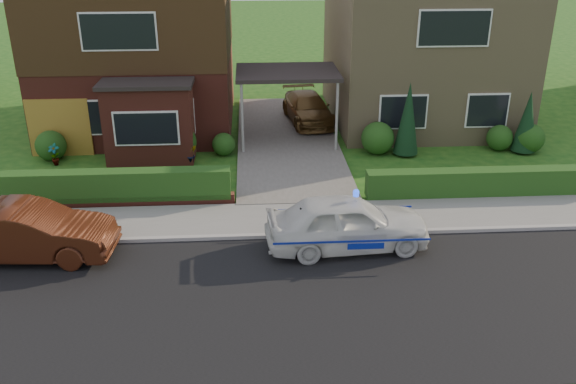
{
  "coord_description": "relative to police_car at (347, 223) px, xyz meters",
  "views": [
    {
      "loc": [
        -1.41,
        -11.43,
        7.68
      ],
      "look_at": [
        -0.45,
        3.5,
        1.14
      ],
      "focal_mm": 38.0,
      "sensor_mm": 36.0,
      "label": 1
    }
  ],
  "objects": [
    {
      "name": "house_left",
      "position": [
        -6.78,
        11.5,
        3.1
      ],
      "size": [
        7.5,
        9.53,
        7.25
      ],
      "color": "maroon",
      "rests_on": "ground"
    },
    {
      "name": "street_car",
      "position": [
        -8.0,
        0.0,
        -0.01
      ],
      "size": [
        1.75,
        4.33,
        1.4
      ],
      "primitive_type": "imported",
      "rotation": [
        0.0,
        0.0,
        1.51
      ],
      "color": "#411B0E",
      "rests_on": "ground"
    },
    {
      "name": "shrub_right_near",
      "position": [
        2.2,
        7.0,
        -0.11
      ],
      "size": [
        1.2,
        1.2,
        1.2
      ],
      "primitive_type": "sphere",
      "color": "#153B13",
      "rests_on": "ground"
    },
    {
      "name": "conifer_b",
      "position": [
        7.6,
        6.8,
        0.39
      ],
      "size": [
        0.9,
        0.9,
        2.2
      ],
      "primitive_type": "cone",
      "color": "black",
      "rests_on": "ground"
    },
    {
      "name": "shrub_right_mid",
      "position": [
        6.8,
        7.1,
        -0.23
      ],
      "size": [
        0.96,
        0.96,
        0.96
      ],
      "primitive_type": "sphere",
      "color": "#153B13",
      "rests_on": "ground"
    },
    {
      "name": "dwarf_wall",
      "position": [
        -6.8,
        2.9,
        -0.53
      ],
      "size": [
        7.7,
        0.25,
        0.36
      ],
      "primitive_type": "cube",
      "color": "maroon",
      "rests_on": "ground"
    },
    {
      "name": "carport_link",
      "position": [
        -1.0,
        8.55,
        1.94
      ],
      "size": [
        3.8,
        3.0,
        2.77
      ],
      "color": "black",
      "rests_on": "ground"
    },
    {
      "name": "ground",
      "position": [
        -1.0,
        -2.4,
        -0.71
      ],
      "size": [
        120.0,
        120.0,
        0.0
      ],
      "primitive_type": "plane",
      "color": "#184C14",
      "rests_on": "ground"
    },
    {
      "name": "hedge_right",
      "position": [
        4.8,
        2.95,
        -0.71
      ],
      "size": [
        7.5,
        0.55,
        0.8
      ],
      "primitive_type": "cube",
      "color": "#153B13",
      "rests_on": "ground"
    },
    {
      "name": "road",
      "position": [
        -1.0,
        -2.4,
        -0.71
      ],
      "size": [
        60.0,
        6.0,
        0.02
      ],
      "primitive_type": "cube",
      "color": "black",
      "rests_on": "ground"
    },
    {
      "name": "potted_plant_c",
      "position": [
        -7.29,
        3.6,
        -0.35
      ],
      "size": [
        0.54,
        0.54,
        0.73
      ],
      "primitive_type": "imported",
      "rotation": [
        0.0,
        0.0,
        1.13
      ],
      "color": "gray",
      "rests_on": "ground"
    },
    {
      "name": "potted_plant_a",
      "position": [
        -9.24,
        6.53,
        -0.32
      ],
      "size": [
        0.45,
        0.34,
        0.77
      ],
      "primitive_type": "imported",
      "rotation": [
        0.0,
        0.0,
        -0.18
      ],
      "color": "gray",
      "rests_on": "ground"
    },
    {
      "name": "shrub_left_far",
      "position": [
        -9.5,
        7.1,
        -0.17
      ],
      "size": [
        1.08,
        1.08,
        1.08
      ],
      "primitive_type": "sphere",
      "color": "#153B13",
      "rests_on": "ground"
    },
    {
      "name": "conifer_a",
      "position": [
        3.2,
        6.8,
        0.59
      ],
      "size": [
        0.9,
        0.9,
        2.6
      ],
      "primitive_type": "cone",
      "color": "black",
      "rests_on": "ground"
    },
    {
      "name": "hedge_left",
      "position": [
        -6.8,
        3.05,
        -0.71
      ],
      "size": [
        7.5,
        0.55,
        0.9
      ],
      "primitive_type": "cube",
      "color": "#153B13",
      "rests_on": "ground"
    },
    {
      "name": "driveway",
      "position": [
        -1.0,
        8.6,
        -0.65
      ],
      "size": [
        3.8,
        12.0,
        0.12
      ],
      "primitive_type": "cube",
      "color": "#666059",
      "rests_on": "ground"
    },
    {
      "name": "sidewalk",
      "position": [
        -1.0,
        1.7,
        -0.66
      ],
      "size": [
        60.0,
        2.0,
        0.1
      ],
      "primitive_type": "cube",
      "color": "slate",
      "rests_on": "ground"
    },
    {
      "name": "potted_plant_b",
      "position": [
        -4.49,
        6.33,
        -0.36
      ],
      "size": [
        0.48,
        0.44,
        0.7
      ],
      "primitive_type": "imported",
      "rotation": [
        0.0,
        0.0,
        0.44
      ],
      "color": "gray",
      "rests_on": "ground"
    },
    {
      "name": "shrub_right_far",
      "position": [
        7.8,
        6.8,
        -0.17
      ],
      "size": [
        1.08,
        1.08,
        1.08
      ],
      "primitive_type": "sphere",
      "color": "#153B13",
      "rests_on": "ground"
    },
    {
      "name": "shrub_left_mid",
      "position": [
        -5.0,
        6.9,
        -0.05
      ],
      "size": [
        1.32,
        1.32,
        1.32
      ],
      "primitive_type": "sphere",
      "color": "#153B13",
      "rests_on": "ground"
    },
    {
      "name": "driveway_car",
      "position": [
        0.0,
        10.75,
        -0.01
      ],
      "size": [
        2.16,
        4.21,
        1.17
      ],
      "primitive_type": "imported",
      "rotation": [
        0.0,
        0.0,
        0.13
      ],
      "color": "brown",
      "rests_on": "driveway"
    },
    {
      "name": "garage_door",
      "position": [
        -9.24,
        7.56,
        0.34
      ],
      "size": [
        2.2,
        0.1,
        2.1
      ],
      "primitive_type": "cube",
      "color": "olive",
      "rests_on": "ground"
    },
    {
      "name": "police_car",
      "position": [
        0.0,
        0.0,
        0.0
      ],
      "size": [
        3.84,
        4.29,
        1.59
      ],
      "rotation": [
        0.0,
        0.0,
        1.65
      ],
      "color": "silver",
      "rests_on": "ground"
    },
    {
      "name": "shrub_left_near",
      "position": [
        -3.4,
        7.2,
        -0.29
      ],
      "size": [
        0.84,
        0.84,
        0.84
      ],
      "primitive_type": "sphere",
      "color": "#153B13",
      "rests_on": "ground"
    },
    {
      "name": "house_right",
      "position": [
        4.8,
        11.59,
        2.95
      ],
      "size": [
        7.5,
        8.06,
        7.25
      ],
      "color": "#9D8860",
      "rests_on": "ground"
    },
    {
      "name": "kerb",
      "position": [
        -1.0,
        0.65,
        -0.65
      ],
      "size": [
        60.0,
        0.16,
        0.12
      ],
      "primitive_type": "cube",
      "color": "#9E9993",
      "rests_on": "ground"
    }
  ]
}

